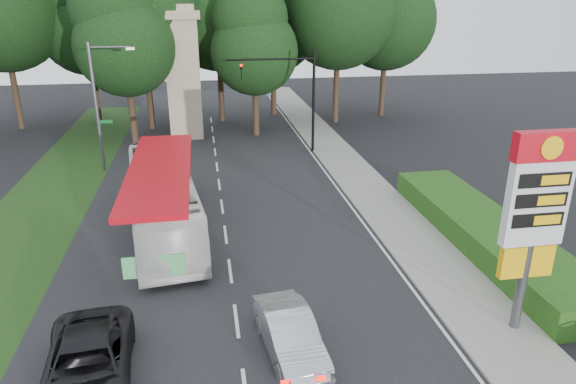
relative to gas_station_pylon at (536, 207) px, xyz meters
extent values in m
cube|color=black|center=(-9.20, 10.01, -4.44)|extent=(14.00, 80.00, 0.02)
cube|color=gray|center=(-0.70, 10.01, -4.39)|extent=(3.00, 80.00, 0.12)
cube|color=#193814|center=(-18.70, 16.01, -4.44)|extent=(5.00, 50.00, 0.02)
cube|color=#214311|center=(2.30, 6.01, -3.85)|extent=(3.00, 14.00, 1.20)
cylinder|color=#59595E|center=(0.00, 0.01, -2.85)|extent=(0.32, 0.32, 3.20)
cube|color=#F8B70D|center=(0.00, 0.01, -1.85)|extent=(1.80, 0.25, 1.10)
cube|color=silver|center=(0.00, 0.01, 0.15)|extent=(2.00, 0.35, 2.80)
cube|color=red|center=(0.00, 0.01, 1.95)|extent=(2.10, 0.40, 0.90)
cylinder|color=#F8B70D|center=(0.00, -0.21, 1.95)|extent=(0.70, 0.05, 0.70)
cube|color=black|center=(0.00, -0.18, 0.95)|extent=(1.70, 0.04, 0.45)
cube|color=black|center=(0.00, -0.18, 0.30)|extent=(1.70, 0.04, 0.45)
cube|color=black|center=(0.00, -0.18, -0.35)|extent=(1.70, 0.04, 0.45)
cylinder|color=black|center=(-2.20, 22.01, -0.85)|extent=(0.20, 0.20, 7.20)
cylinder|color=black|center=(-5.20, 22.01, 2.15)|extent=(6.00, 0.14, 0.14)
imported|color=black|center=(-7.20, 22.01, 1.90)|extent=(0.18, 0.22, 1.10)
sphere|color=#FF0C05|center=(-7.20, 21.86, 1.80)|extent=(0.18, 0.18, 0.18)
cylinder|color=#59595E|center=(-16.40, 20.01, -0.45)|extent=(0.20, 0.20, 8.00)
cylinder|color=#59595E|center=(-15.20, 20.01, 3.25)|extent=(2.40, 0.12, 0.12)
cube|color=#FFE599|center=(-14.00, 20.01, 3.15)|extent=(0.50, 0.22, 0.14)
cube|color=#0C591E|center=(-15.95, 20.01, -1.25)|extent=(0.85, 0.04, 0.22)
cube|color=#0C591E|center=(-16.40, 20.46, -1.55)|extent=(0.04, 0.85, 0.22)
cube|color=tan|center=(-11.20, 28.01, 0.05)|extent=(2.50, 2.50, 9.00)
cube|color=tan|center=(-11.20, 28.01, 4.85)|extent=(3.00, 3.00, 0.60)
cube|color=tan|center=(-11.20, 28.01, 5.35)|extent=(2.20, 2.20, 0.50)
cylinder|color=#2D2116|center=(-25.20, 33.01, -1.30)|extent=(0.50, 0.50, 6.30)
sphere|color=black|center=(-25.20, 33.01, 5.18)|extent=(9.80, 9.80, 9.80)
cylinder|color=#2D2116|center=(-19.20, 35.01, -1.75)|extent=(0.50, 0.50, 5.40)
sphere|color=black|center=(-19.20, 35.01, 3.80)|extent=(8.40, 8.40, 8.40)
cylinder|color=#2D2116|center=(-14.20, 31.01, -1.21)|extent=(0.50, 0.50, 6.48)
sphere|color=black|center=(-14.20, 31.01, 5.45)|extent=(10.08, 10.08, 10.08)
cylinder|color=#2D2116|center=(-8.20, 33.01, -1.48)|extent=(0.50, 0.50, 5.94)
sphere|color=black|center=(-8.20, 33.01, 4.63)|extent=(9.24, 9.24, 9.24)
cylinder|color=#2D2116|center=(-3.20, 35.01, -1.84)|extent=(0.50, 0.50, 5.22)
sphere|color=black|center=(-3.20, 35.01, 3.53)|extent=(8.12, 8.12, 8.12)
cylinder|color=#2D2116|center=(1.80, 31.01, -1.39)|extent=(0.50, 0.50, 6.12)
sphere|color=black|center=(1.80, 31.01, 4.90)|extent=(9.52, 9.52, 9.52)
cylinder|color=#2D2116|center=(6.80, 33.01, -1.66)|extent=(0.50, 0.50, 5.58)
sphere|color=black|center=(6.80, 33.01, 4.08)|extent=(8.68, 8.68, 8.68)
cylinder|color=#2D2116|center=(-15.20, 27.01, -2.11)|extent=(0.50, 0.50, 4.68)
sphere|color=black|center=(-15.20, 27.01, 2.70)|extent=(7.28, 7.28, 7.28)
sphere|color=black|center=(-15.20, 27.01, 5.30)|extent=(6.24, 6.24, 6.24)
cylinder|color=#2D2116|center=(-5.70, 27.51, -2.29)|extent=(0.50, 0.50, 4.32)
sphere|color=black|center=(-5.70, 27.51, 2.15)|extent=(6.72, 6.72, 6.72)
sphere|color=black|center=(-5.70, 27.51, 4.55)|extent=(5.76, 5.76, 5.76)
imported|color=white|center=(-12.03, 9.96, -2.84)|extent=(4.16, 11.82, 3.22)
imported|color=#B4B7BD|center=(-7.66, 0.03, -3.76)|extent=(1.96, 4.34, 1.38)
imported|color=black|center=(-13.56, -0.47, -3.72)|extent=(2.88, 5.45, 1.46)
camera|label=1|loc=(-9.93, -13.07, 6.02)|focal=32.00mm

